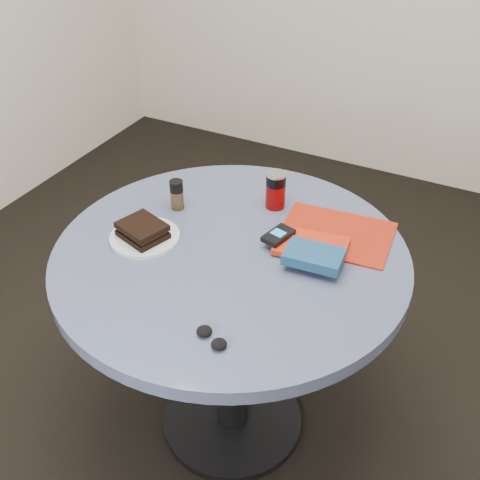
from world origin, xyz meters
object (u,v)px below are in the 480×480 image
at_px(soda_can, 276,190).
at_px(magazine, 336,234).
at_px(table, 231,296).
at_px(sandwich, 142,230).
at_px(novel, 314,256).
at_px(headphones, 211,338).
at_px(plate, 145,237).
at_px(pepper_grinder, 177,195).
at_px(mp3_player, 278,235).
at_px(red_book, 311,246).

relative_size(soda_can, magazine, 0.37).
distance_m(table, sandwich, 0.32).
bearing_deg(soda_can, sandwich, -127.79).
height_order(novel, headphones, novel).
height_order(soda_can, headphones, soda_can).
bearing_deg(soda_can, plate, -128.22).
height_order(table, novel, novel).
height_order(sandwich, magazine, sandwich).
distance_m(plate, pepper_grinder, 0.19).
bearing_deg(magazine, novel, -96.10).
bearing_deg(table, sandwich, -165.17).
bearing_deg(magazine, pepper_grinder, -175.01).
bearing_deg(mp3_player, headphones, -87.30).
height_order(soda_can, magazine, soda_can).
xyz_separation_m(plate, magazine, (0.48, 0.27, -0.00)).
distance_m(sandwich, headphones, 0.45).
xyz_separation_m(soda_can, headphones, (0.11, -0.60, -0.05)).
relative_size(table, sandwich, 6.61).
distance_m(pepper_grinder, mp3_player, 0.36).
height_order(pepper_grinder, mp3_player, pepper_grinder).
distance_m(table, red_book, 0.29).
height_order(red_book, novel, novel).
distance_m(plate, novel, 0.49).
height_order(soda_can, red_book, soda_can).
relative_size(pepper_grinder, mp3_player, 0.91).
distance_m(novel, mp3_player, 0.14).
xyz_separation_m(soda_can, magazine, (0.22, -0.06, -0.06)).
bearing_deg(red_book, table, -158.91).
relative_size(sandwich, mp3_player, 1.44).
relative_size(soda_can, headphones, 1.16).
bearing_deg(headphones, mp3_player, 92.70).
xyz_separation_m(pepper_grinder, mp3_player, (0.35, -0.03, -0.02)).
distance_m(soda_can, pepper_grinder, 0.30).
bearing_deg(mp3_player, novel, -23.08).
bearing_deg(mp3_player, plate, -156.29).
xyz_separation_m(soda_can, novel, (0.22, -0.23, -0.02)).
relative_size(table, mp3_player, 9.53).
bearing_deg(sandwich, table, 14.83).
xyz_separation_m(plate, sandwich, (-0.00, -0.01, 0.03)).
bearing_deg(plate, sandwich, -97.45).
height_order(plate, mp3_player, mp3_player).
xyz_separation_m(magazine, mp3_player, (-0.13, -0.12, 0.03)).
height_order(table, magazine, magazine).
relative_size(table, headphones, 9.97).
height_order(plate, novel, novel).
distance_m(plate, mp3_player, 0.38).
bearing_deg(headphones, table, 110.65).
xyz_separation_m(magazine, red_book, (-0.04, -0.10, 0.01)).
height_order(magazine, novel, novel).
distance_m(sandwich, novel, 0.49).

